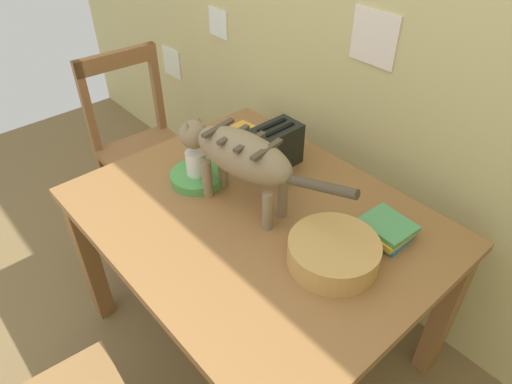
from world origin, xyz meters
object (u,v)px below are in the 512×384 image
at_px(dining_table, 256,232).
at_px(toaster, 275,147).
at_px(coffee_mug, 197,163).
at_px(wooden_chair_near, 144,149).
at_px(saucer_bowl, 198,176).
at_px(book_stack, 385,229).
at_px(magazine, 250,140).
at_px(wicker_basket, 333,252).
at_px(cat, 239,155).

distance_m(dining_table, toaster, 0.36).
height_order(coffee_mug, wooden_chair_near, wooden_chair_near).
bearing_deg(saucer_bowl, book_stack, 23.23).
height_order(saucer_bowl, toaster, toaster).
height_order(dining_table, saucer_bowl, saucer_bowl).
bearing_deg(dining_table, coffee_mug, -173.33).
height_order(saucer_bowl, book_stack, book_stack).
bearing_deg(coffee_mug, wooden_chair_near, 169.41).
xyz_separation_m(dining_table, book_stack, (0.36, 0.25, 0.11)).
distance_m(book_stack, toaster, 0.54).
bearing_deg(wooden_chair_near, book_stack, 100.02).
height_order(book_stack, wooden_chair_near, wooden_chair_near).
bearing_deg(wooden_chair_near, toaster, 104.73).
bearing_deg(dining_table, magazine, 141.87).
height_order(dining_table, book_stack, book_stack).
distance_m(saucer_bowl, wooden_chair_near, 0.77).
relative_size(dining_table, wicker_basket, 4.40).
bearing_deg(coffee_mug, book_stack, 23.35).
bearing_deg(book_stack, wicker_basket, -98.71).
relative_size(saucer_bowl, toaster, 1.04).
distance_m(saucer_bowl, toaster, 0.32).
height_order(coffee_mug, toaster, toaster).
distance_m(book_stack, wicker_basket, 0.22).
bearing_deg(book_stack, coffee_mug, -156.65).
bearing_deg(saucer_bowl, coffee_mug, 0.00).
bearing_deg(magazine, dining_table, -43.22).
height_order(book_stack, wicker_basket, wicker_basket).
bearing_deg(book_stack, saucer_bowl, -156.77).
height_order(cat, wicker_basket, cat).
relative_size(coffee_mug, book_stack, 0.71).
bearing_deg(dining_table, wooden_chair_near, 174.41).
height_order(saucer_bowl, magazine, saucer_bowl).
bearing_deg(dining_table, book_stack, 34.58).
relative_size(saucer_bowl, book_stack, 1.21).
xyz_separation_m(dining_table, coffee_mug, (-0.29, -0.03, 0.17)).
xyz_separation_m(dining_table, wicker_basket, (0.33, 0.03, 0.13)).
distance_m(cat, magazine, 0.47).
relative_size(coffee_mug, wooden_chair_near, 0.13).
bearing_deg(book_stack, magazine, 175.94).
bearing_deg(magazine, cat, -50.49).
distance_m(saucer_bowl, book_stack, 0.72).
bearing_deg(saucer_bowl, wicker_basket, 5.70).
bearing_deg(wicker_basket, magazine, 158.96).
xyz_separation_m(cat, saucer_bowl, (-0.21, -0.03, -0.19)).
bearing_deg(wooden_chair_near, dining_table, 88.17).
bearing_deg(wooden_chair_near, cat, 87.65).
bearing_deg(magazine, toaster, -16.78).
relative_size(dining_table, cat, 1.77).
distance_m(cat, wooden_chair_near, 1.03).
distance_m(cat, wicker_basket, 0.44).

